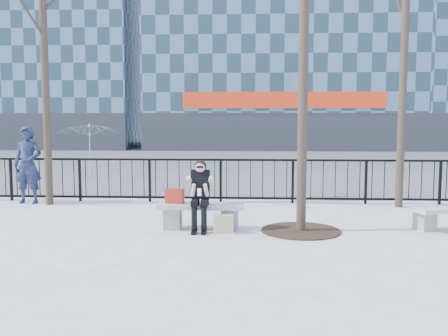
{
  "coord_description": "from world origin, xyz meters",
  "views": [
    {
      "loc": [
        0.94,
        -9.4,
        2.14
      ],
      "look_at": [
        0.4,
        0.8,
        1.1
      ],
      "focal_mm": 40.0,
      "sensor_mm": 36.0,
      "label": 1
    }
  ],
  "objects": [
    {
      "name": "seated_woman",
      "position": [
        0.0,
        -0.16,
        0.67
      ],
      "size": [
        0.5,
        0.64,
        1.34
      ],
      "color": "black",
      "rests_on": "ground"
    },
    {
      "name": "shopping_bag",
      "position": [
        0.45,
        -0.36,
        0.18
      ],
      "size": [
        0.37,
        0.14,
        0.35
      ],
      "primitive_type": "cube",
      "rotation": [
        0.0,
        0.0,
        -0.0
      ],
      "color": "beige",
      "rests_on": "ground"
    },
    {
      "name": "ground",
      "position": [
        0.0,
        0.0,
        0.0
      ],
      "size": [
        120.0,
        120.0,
        0.0
      ],
      "primitive_type": "plane",
      "color": "#A2A39E",
      "rests_on": "ground"
    },
    {
      "name": "bench_main",
      "position": [
        0.0,
        0.0,
        0.3
      ],
      "size": [
        1.65,
        0.46,
        0.49
      ],
      "color": "gray",
      "rests_on": "ground"
    },
    {
      "name": "standing_man",
      "position": [
        -4.57,
        2.63,
        0.96
      ],
      "size": [
        0.72,
        0.48,
        1.93
      ],
      "primitive_type": "imported",
      "rotation": [
        0.0,
        0.0,
        -0.03
      ],
      "color": "black",
      "rests_on": "ground"
    },
    {
      "name": "railing",
      "position": [
        0.0,
        3.0,
        0.55
      ],
      "size": [
        14.0,
        0.06,
        1.1
      ],
      "color": "black",
      "rests_on": "ground"
    },
    {
      "name": "vendor_umbrella",
      "position": [
        -4.71,
        7.75,
        0.98
      ],
      "size": [
        2.82,
        2.84,
        1.97
      ],
      "primitive_type": "imported",
      "rotation": [
        0.0,
        0.0,
        -0.39
      ],
      "color": "yellow",
      "rests_on": "ground"
    },
    {
      "name": "tree_left",
      "position": [
        -4.0,
        2.5,
        4.86
      ],
      "size": [
        2.8,
        2.8,
        6.5
      ],
      "color": "black",
      "rests_on": "ground"
    },
    {
      "name": "tree_grate",
      "position": [
        1.9,
        -0.1,
        0.01
      ],
      "size": [
        1.5,
        1.5,
        0.02
      ],
      "primitive_type": "cylinder",
      "color": "black",
      "rests_on": "ground"
    },
    {
      "name": "handbag",
      "position": [
        -0.51,
        0.02,
        0.63
      ],
      "size": [
        0.37,
        0.23,
        0.28
      ],
      "primitive_type": "cube",
      "rotation": [
        0.0,
        0.0,
        -0.2
      ],
      "color": "maroon",
      "rests_on": "bench_main"
    },
    {
      "name": "street_surface",
      "position": [
        0.0,
        15.0,
        0.0
      ],
      "size": [
        60.0,
        23.0,
        0.01
      ],
      "primitive_type": "cube",
      "color": "#474747",
      "rests_on": "ground"
    }
  ]
}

